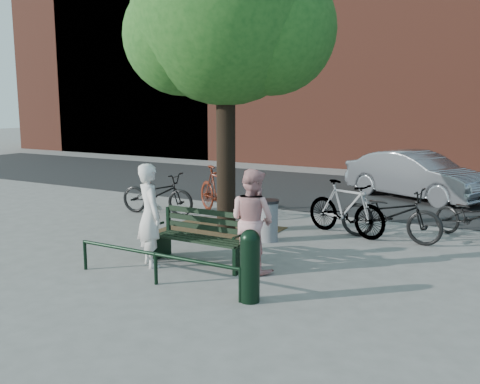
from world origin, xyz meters
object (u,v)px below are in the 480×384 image
Objects in this scene: person_right at (252,220)px; bollard at (250,263)px; park_bench at (202,236)px; parked_car at (416,175)px; person_left at (150,215)px; litter_bin at (269,220)px; bicycle_c at (390,214)px.

person_right is 1.64× the size of bollard.
park_bench is 0.41× the size of parked_car.
person_right is at bearing 117.34° from bollard.
person_left reaches higher than park_bench.
person_right is (0.95, 0.07, 0.38)m from park_bench.
parked_car is (1.88, 8.26, 0.21)m from park_bench.
litter_bin is 0.41× the size of bicycle_c.
litter_bin is at bearing -169.81° from parked_car.
litter_bin is at bearing 123.52° from bicycle_c.
bollard is (2.29, -0.64, -0.32)m from person_left.
person_left is at bearing -172.26° from parked_car.
parked_car reaches higher than park_bench.
parked_car is at bearing 88.30° from bollard.
person_right is at bearing 157.34° from bicycle_c.
bicycle_c reaches higher than park_bench.
park_bench is at bearing -99.53° from litter_bin.
park_bench is at bearing -107.45° from person_left.
parked_car is at bearing -72.23° from person_left.
litter_bin is 0.20× the size of parked_car.
bollard is 0.25× the size of parked_car.
person_left is at bearing 164.42° from bollard.
parked_car is (1.56, 6.33, 0.26)m from litter_bin.
bollard is 0.50× the size of bicycle_c.
parked_car reaches higher than litter_bin.
person_right is 2.03× the size of litter_bin.
person_left is 0.85× the size of bicycle_c.
person_left is 4.87m from bicycle_c.
person_left reaches higher than bollard.
person_left reaches higher than litter_bin.
parked_car is (0.28, 9.44, 0.13)m from bollard.
person_left is at bearing 32.64° from person_right.
parked_car is at bearing -84.54° from person_right.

